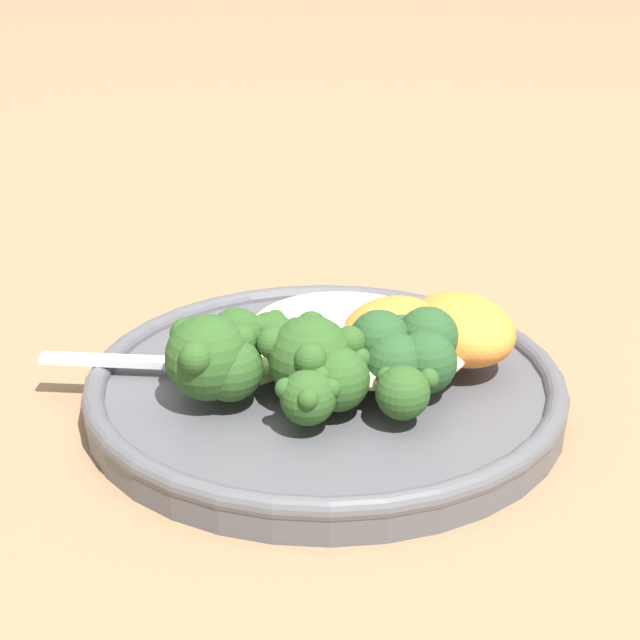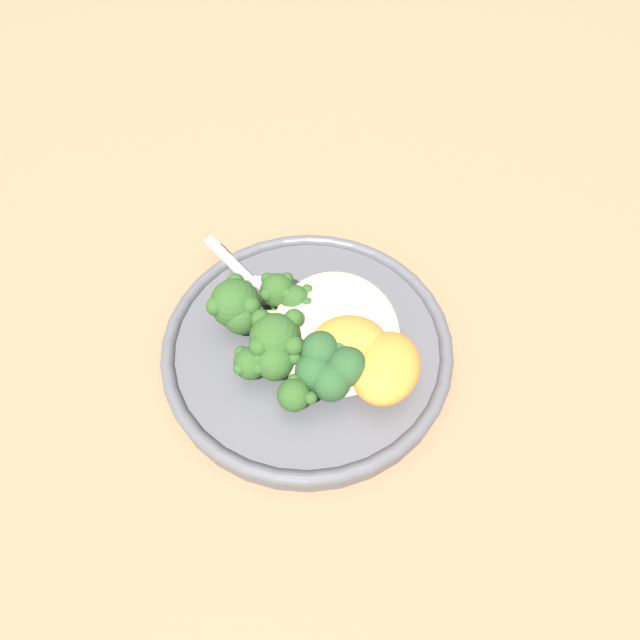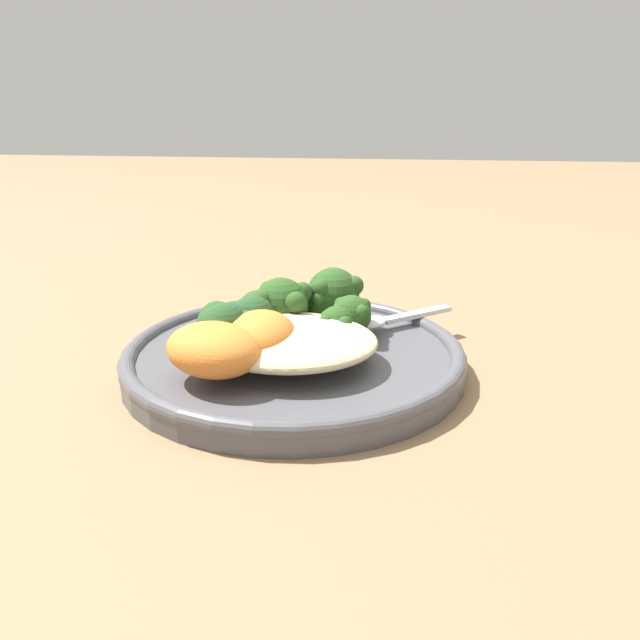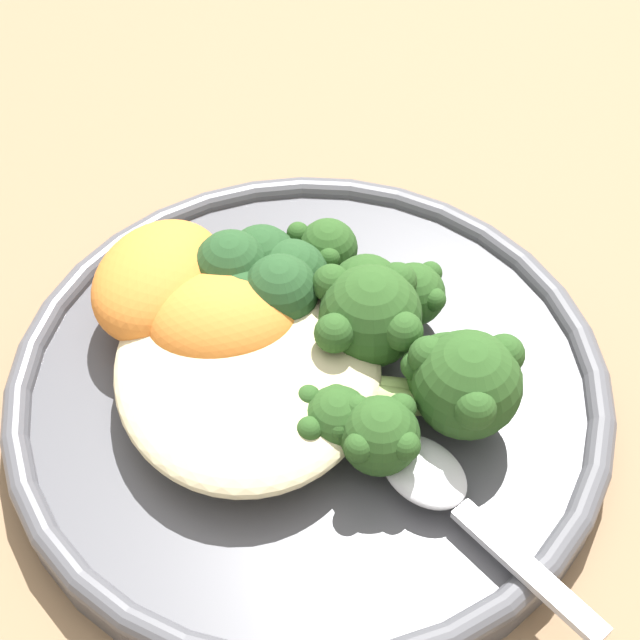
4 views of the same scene
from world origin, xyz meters
The scene contains 15 objects.
ground_plane centered at (0.00, 0.00, 0.00)m, with size 4.00×4.00×0.00m, color #846647.
plate centered at (0.00, 0.01, 0.01)m, with size 0.26×0.26×0.02m.
quinoa_mound centered at (0.00, 0.04, 0.03)m, with size 0.13×0.11×0.02m, color beige.
broccoli_stalk_0 centered at (-0.02, 0.01, 0.03)m, with size 0.05×0.07×0.03m.
broccoli_stalk_1 centered at (-0.03, 0.00, 0.04)m, with size 0.07×0.09×0.03m.
broccoli_stalk_2 centered at (-0.02, -0.04, 0.04)m, with size 0.05×0.12×0.04m.
broccoli_stalk_3 centered at (-0.01, -0.03, 0.04)m, with size 0.03×0.13×0.03m.
broccoli_stalk_4 centered at (0.01, -0.01, 0.04)m, with size 0.07×0.11×0.04m.
broccoli_stalk_5 centered at (0.02, -0.01, 0.03)m, with size 0.07×0.10×0.03m.
broccoli_stalk_6 centered at (0.02, 0.00, 0.04)m, with size 0.08×0.10×0.03m.
broccoli_stalk_7 centered at (0.03, 0.02, 0.03)m, with size 0.11×0.07×0.03m.
sweet_potato_chunk_0 centered at (0.04, 0.07, 0.04)m, with size 0.07×0.05×0.03m, color orange.
sweet_potato_chunk_1 centered at (0.02, 0.05, 0.04)m, with size 0.06×0.05×0.03m, color orange.
kale_tuft centered at (0.04, 0.03, 0.04)m, with size 0.06×0.06×0.04m.
spoon centered at (-0.06, -0.04, 0.03)m, with size 0.09×0.08×0.01m.
Camera 3 is at (-0.08, 0.44, 0.19)m, focal length 35.00 mm.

